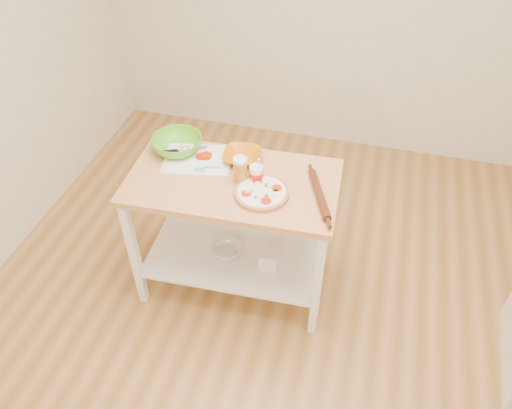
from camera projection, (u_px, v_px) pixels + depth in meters
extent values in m
cube|color=#B47C42|center=(271.00, 337.00, 3.13)|extent=(4.00, 4.50, 0.02)
cube|color=tan|center=(233.00, 182.00, 2.87)|extent=(1.25, 0.72, 0.04)
cube|color=white|center=(236.00, 256.00, 3.29)|extent=(1.16, 0.65, 0.02)
cube|color=white|center=(134.00, 255.00, 3.06)|extent=(0.05, 0.05, 0.86)
cube|color=white|center=(167.00, 196.00, 3.47)|extent=(0.05, 0.05, 0.86)
cube|color=white|center=(317.00, 287.00, 2.87)|extent=(0.05, 0.05, 0.86)
cube|color=white|center=(328.00, 220.00, 3.29)|extent=(0.05, 0.05, 0.86)
cylinder|color=tan|center=(262.00, 194.00, 2.76)|extent=(0.31, 0.31, 0.02)
cylinder|color=tan|center=(262.00, 192.00, 2.75)|extent=(0.31, 0.31, 0.01)
cylinder|color=white|center=(262.00, 192.00, 2.75)|extent=(0.27, 0.27, 0.01)
cylinder|color=#B02B07|center=(277.00, 188.00, 2.76)|extent=(0.06, 0.06, 0.01)
cylinder|color=#B02B07|center=(257.00, 181.00, 2.80)|extent=(0.06, 0.06, 0.01)
cylinder|color=#B02B07|center=(246.00, 194.00, 2.72)|extent=(0.06, 0.06, 0.01)
cylinder|color=#B02B07|center=(266.00, 201.00, 2.68)|extent=(0.06, 0.06, 0.01)
sphere|color=white|center=(270.00, 186.00, 2.77)|extent=(0.04, 0.04, 0.04)
sphere|color=white|center=(258.00, 184.00, 2.78)|extent=(0.04, 0.04, 0.04)
sphere|color=white|center=(248.00, 191.00, 2.74)|extent=(0.04, 0.04, 0.04)
sphere|color=white|center=(259.00, 197.00, 2.70)|extent=(0.04, 0.04, 0.04)
sphere|color=white|center=(274.00, 196.00, 2.71)|extent=(0.04, 0.04, 0.04)
plane|color=#1D580D|center=(275.00, 190.00, 2.74)|extent=(0.03, 0.03, 0.00)
plane|color=#1D580D|center=(266.00, 185.00, 2.78)|extent=(0.03, 0.03, 0.00)
plane|color=#1D580D|center=(256.00, 184.00, 2.78)|extent=(0.04, 0.04, 0.00)
plane|color=#1D580D|center=(250.00, 190.00, 2.74)|extent=(0.03, 0.03, 0.00)
plane|color=#1D580D|center=(256.00, 197.00, 2.70)|extent=(0.03, 0.03, 0.00)
plane|color=#1D580D|center=(266.00, 196.00, 2.71)|extent=(0.04, 0.04, 0.00)
cube|color=white|center=(198.00, 160.00, 2.99)|extent=(0.45, 0.37, 0.01)
cube|color=#F4EACC|center=(180.00, 149.00, 3.04)|extent=(0.03, 0.03, 0.02)
cube|color=#F4EACC|center=(185.00, 150.00, 3.03)|extent=(0.03, 0.03, 0.02)
cube|color=#F4EACC|center=(191.00, 150.00, 3.03)|extent=(0.03, 0.03, 0.02)
cube|color=#F4EACC|center=(181.00, 146.00, 3.06)|extent=(0.03, 0.03, 0.02)
cube|color=#F4EACC|center=(186.00, 146.00, 3.06)|extent=(0.03, 0.03, 0.02)
cube|color=#F4EACC|center=(192.00, 147.00, 3.06)|extent=(0.03, 0.03, 0.02)
cylinder|color=#B02B07|center=(201.00, 156.00, 3.00)|extent=(0.07, 0.07, 0.01)
cylinder|color=#B02B07|center=(204.00, 156.00, 2.99)|extent=(0.07, 0.07, 0.01)
cylinder|color=#B02B07|center=(206.00, 155.00, 2.99)|extent=(0.07, 0.07, 0.01)
cube|color=#3DCDC3|center=(200.00, 170.00, 2.90)|extent=(0.07, 0.05, 0.01)
cylinder|color=#3DCDC3|center=(212.00, 167.00, 2.92)|extent=(0.10, 0.03, 0.01)
cube|color=silver|center=(193.00, 149.00, 3.06)|extent=(0.17, 0.09, 0.00)
cube|color=black|center=(171.00, 151.00, 3.03)|extent=(0.10, 0.06, 0.01)
imported|color=#D26A07|center=(242.00, 156.00, 2.98)|extent=(0.25, 0.25, 0.06)
imported|color=#5CB21F|center=(177.00, 144.00, 3.04)|extent=(0.35, 0.35, 0.10)
cylinder|color=#BD6D20|center=(240.00, 172.00, 2.80)|extent=(0.08, 0.08, 0.14)
cylinder|color=white|center=(240.00, 160.00, 2.75)|extent=(0.08, 0.08, 0.02)
cylinder|color=white|center=(256.00, 174.00, 2.82)|extent=(0.08, 0.08, 0.10)
cylinder|color=red|center=(256.00, 174.00, 2.82)|extent=(0.08, 0.08, 0.04)
cylinder|color=silver|center=(260.00, 164.00, 2.76)|extent=(0.01, 0.05, 0.10)
cylinder|color=#532513|center=(319.00, 195.00, 2.73)|extent=(0.19, 0.38, 0.05)
imported|color=silver|center=(227.00, 250.00, 3.28)|extent=(0.27, 0.27, 0.06)
cube|color=white|center=(269.00, 259.00, 3.18)|extent=(0.12, 0.12, 0.12)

